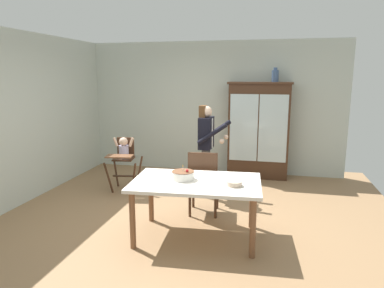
% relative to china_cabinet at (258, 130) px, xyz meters
% --- Properties ---
extents(ground_plane, '(6.24, 6.24, 0.00)m').
position_rel_china_cabinet_xyz_m(ground_plane, '(-0.96, -2.37, -0.95)').
color(ground_plane, '#93704C').
extents(wall_back, '(5.32, 0.06, 2.70)m').
position_rel_china_cabinet_xyz_m(wall_back, '(-0.96, 0.26, 0.40)').
color(wall_back, beige).
rests_on(wall_back, ground_plane).
extents(wall_left, '(0.06, 5.32, 2.70)m').
position_rel_china_cabinet_xyz_m(wall_left, '(-3.59, -2.37, 0.40)').
color(wall_left, beige).
rests_on(wall_left, ground_plane).
extents(china_cabinet, '(1.22, 0.48, 1.89)m').
position_rel_china_cabinet_xyz_m(china_cabinet, '(0.00, 0.00, 0.00)').
color(china_cabinet, '#422819').
rests_on(china_cabinet, ground_plane).
extents(ceramic_vase, '(0.13, 0.13, 0.27)m').
position_rel_china_cabinet_xyz_m(ceramic_vase, '(0.27, 0.00, 1.06)').
color(ceramic_vase, '#3D567F').
rests_on(ceramic_vase, china_cabinet).
extents(high_chair_with_toddler, '(0.66, 0.75, 0.95)m').
position_rel_china_cabinet_xyz_m(high_chair_with_toddler, '(-2.27, -1.37, -0.30)').
color(high_chair_with_toddler, '#422819').
rests_on(high_chair_with_toddler, ground_plane).
extents(adult_person, '(0.51, 0.49, 1.53)m').
position_rel_china_cabinet_xyz_m(adult_person, '(-0.80, -1.32, 0.02)').
color(adult_person, '#47474C').
rests_on(adult_person, ground_plane).
extents(dining_table, '(1.63, 1.09, 0.74)m').
position_rel_china_cabinet_xyz_m(dining_table, '(-0.63, -2.89, -0.30)').
color(dining_table, silver).
rests_on(dining_table, ground_plane).
extents(birthday_cake, '(0.28, 0.28, 0.19)m').
position_rel_china_cabinet_xyz_m(birthday_cake, '(-0.80, -2.87, -0.16)').
color(birthday_cake, white).
rests_on(birthday_cake, dining_table).
extents(serving_bowl, '(0.18, 0.18, 0.05)m').
position_rel_china_cabinet_xyz_m(serving_bowl, '(-0.15, -2.98, -0.18)').
color(serving_bowl, '#C6AD93').
rests_on(serving_bowl, dining_table).
extents(dining_chair_far_side, '(0.48, 0.48, 0.96)m').
position_rel_china_cabinet_xyz_m(dining_chair_far_side, '(-0.68, -2.19, -0.39)').
color(dining_chair_far_side, '#422819').
rests_on(dining_chair_far_side, ground_plane).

